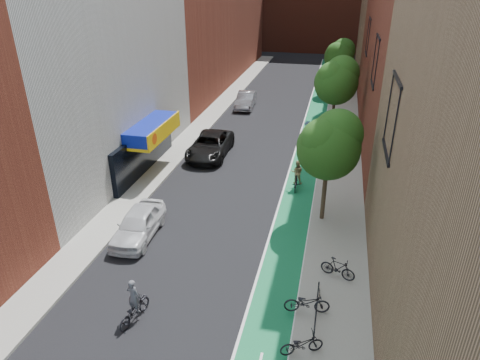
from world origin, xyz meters
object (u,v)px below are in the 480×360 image
Objects in this scene: parked_car_black at (210,145)px; cyclist_lane_near at (297,177)px; cyclist_lane_mid at (314,143)px; cyclist_lane_far at (307,135)px; parked_car_white at (138,224)px; cyclist_lead at (134,307)px; parked_car_silver at (246,100)px.

parked_car_black is 3.06× the size of cyclist_lane_near.
cyclist_lane_near is (7.01, -4.12, -0.03)m from parked_car_black.
cyclist_lane_mid is at bearing -96.80° from cyclist_lane_near.
cyclist_lane_far is (6.99, 3.82, 0.06)m from parked_car_black.
parked_car_white is 17.13m from cyclist_lane_far.
cyclist_lead is (1.94, -17.22, -0.19)m from parked_car_black.
cyclist_lane_mid reaches higher than cyclist_lane_near.
cyclist_lane_near is 1.00× the size of cyclist_lane_mid.
cyclist_lead reaches higher than parked_car_white.
parked_car_black is 8.04m from cyclist_lane_mid.
parked_car_white is 2.34× the size of cyclist_lane_mid.
parked_car_black is at bearing -31.58° from cyclist_lane_near.
cyclist_lane_mid is at bearing 16.33° from parked_car_black.
parked_car_black is 17.33m from cyclist_lead.
cyclist_lane_mid reaches higher than cyclist_lead.
cyclist_lane_near is (7.07, -17.21, -0.00)m from parked_car_silver.
parked_car_black is 7.97m from cyclist_lane_far.
cyclist_lane_near is (7.50, 7.46, 0.02)m from parked_car_white.
parked_car_white is 10.58m from cyclist_lane_near.
parked_car_white is 24.68m from parked_car_silver.
parked_car_silver is at bearing -73.89° from cyclist_lead.
cyclist_lane_near is 7.94m from cyclist_lane_far.
parked_car_black is 3.03× the size of cyclist_lead.
cyclist_lead is (2.00, -30.31, -0.16)m from parked_car_silver.
cyclist_lead is at bearing -85.00° from parked_car_black.
parked_car_white is at bearing -93.85° from parked_car_black.
cyclist_lane_far is at bearing 61.34° from parked_car_white.
parked_car_white is 11.59m from parked_car_black.
cyclist_lead is (2.43, -5.64, -0.14)m from parked_car_white.
cyclist_lane_far reaches higher than parked_car_black.
parked_car_white is 2.34× the size of cyclist_lane_near.
cyclist_lane_far is at bearing -56.33° from parked_car_silver.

